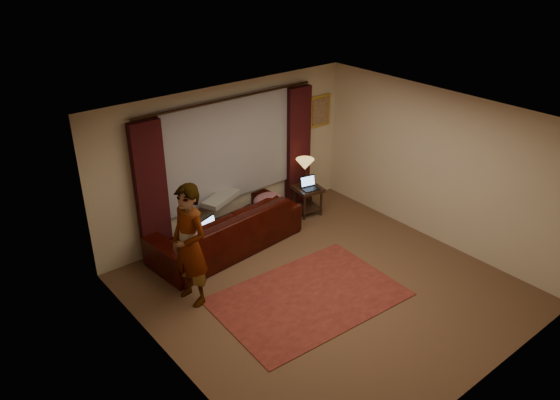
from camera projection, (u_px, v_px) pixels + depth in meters
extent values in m
cube|color=brown|center=(325.00, 290.00, 8.15)|extent=(5.00, 5.00, 0.01)
cube|color=silver|center=(333.00, 123.00, 6.98)|extent=(5.00, 5.00, 0.02)
cube|color=beige|center=(227.00, 160.00, 9.29)|extent=(5.00, 0.02, 2.60)
cube|color=beige|center=(491.00, 298.00, 5.83)|extent=(5.00, 0.02, 2.60)
cube|color=beige|center=(169.00, 278.00, 6.15)|extent=(0.02, 5.00, 2.60)
cube|color=beige|center=(439.00, 168.00, 8.97)|extent=(0.02, 5.00, 2.60)
cube|color=#93939B|center=(229.00, 150.00, 9.16)|extent=(2.50, 0.05, 1.80)
cube|color=#340C0F|center=(151.00, 192.00, 8.42)|extent=(0.50, 0.14, 2.30)
cube|color=#340C0F|center=(298.00, 148.00, 10.12)|extent=(0.50, 0.14, 2.30)
cylinder|color=black|center=(228.00, 99.00, 8.73)|extent=(0.04, 0.04, 3.40)
cube|color=gold|center=(320.00, 111.00, 10.26)|extent=(0.50, 0.04, 0.60)
imported|color=black|center=(225.00, 220.00, 8.97)|extent=(2.69, 1.36, 1.05)
cube|color=gray|center=(220.00, 183.00, 9.04)|extent=(0.81, 0.56, 0.09)
ellipsoid|color=#774852|center=(268.00, 201.00, 9.36)|extent=(0.59, 0.48, 0.23)
cube|color=maroon|center=(308.00, 297.00, 7.97)|extent=(2.75, 1.91, 0.01)
cube|color=black|center=(308.00, 200.00, 10.19)|extent=(0.55, 0.55, 0.54)
imported|color=gray|center=(190.00, 246.00, 7.53)|extent=(0.59, 0.59, 1.82)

